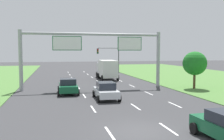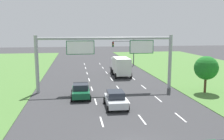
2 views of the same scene
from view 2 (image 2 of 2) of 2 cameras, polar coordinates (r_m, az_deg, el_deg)
lane_dashes_inner_left at (r=27.10m, az=-3.76°, el=-7.20°), size 0.14×62.40×0.01m
lane_dashes_inner_right at (r=27.60m, az=3.55°, el=-6.90°), size 0.14×62.40×0.01m
lane_dashes_slip at (r=28.52m, az=10.49°, el=-6.51°), size 0.14×62.40×0.01m
car_lead_silver at (r=25.00m, az=0.83°, el=-6.68°), size 2.18×4.12×1.61m
car_mid_lane at (r=28.53m, az=-7.16°, el=-4.73°), size 2.21×4.11×1.62m
box_truck at (r=41.85m, az=1.96°, el=1.00°), size 2.78×7.16×3.11m
sign_gantry at (r=31.10m, az=-1.16°, el=4.12°), size 17.24×0.44×7.00m
traffic_light_mast at (r=53.28m, az=2.96°, el=5.12°), size 4.76×0.49×5.60m
roadside_tree_mid at (r=32.07m, az=20.72°, el=0.43°), size 2.86×2.86×4.53m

